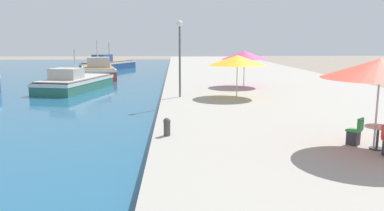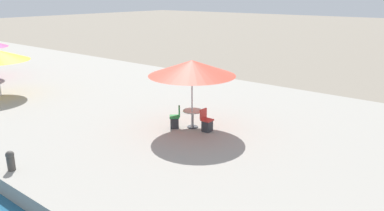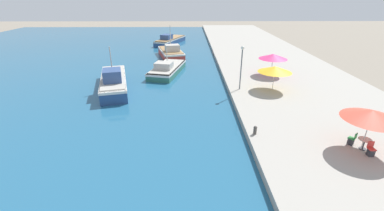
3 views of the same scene
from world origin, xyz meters
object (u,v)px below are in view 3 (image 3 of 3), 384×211
(fishing_boat_mid, at_px, (167,69))
(mooring_bollard, at_px, (255,130))
(fishing_boat_near, at_px, (114,81))
(cafe_umbrella_striped, at_px, (273,56))
(cafe_chair_left, at_px, (371,151))
(fishing_boat_distant, at_px, (170,40))
(fishing_boat_far, at_px, (171,52))
(lamppost, at_px, (242,60))
(cafe_umbrella_pink, at_px, (372,115))
(cafe_table, at_px, (364,142))
(cafe_umbrella_white, at_px, (275,69))
(cafe_chair_right, at_px, (352,140))

(fishing_boat_mid, xyz_separation_m, mooring_bollard, (7.71, -17.09, 0.25))
(fishing_boat_near, bearing_deg, cafe_umbrella_striped, -4.04)
(cafe_chair_left, bearing_deg, fishing_boat_distant, -69.71)
(fishing_boat_far, xyz_separation_m, lamppost, (8.39, -17.21, 2.85))
(cafe_umbrella_pink, distance_m, cafe_chair_left, 2.31)
(cafe_table, distance_m, lamppost, 13.22)
(fishing_boat_distant, height_order, cafe_umbrella_striped, fishing_boat_distant)
(cafe_umbrella_pink, xyz_separation_m, cafe_table, (0.15, 0.09, -2.01))
(cafe_umbrella_pink, distance_m, cafe_umbrella_white, 11.62)
(fishing_boat_mid, distance_m, fishing_boat_far, 9.59)
(cafe_umbrella_pink, height_order, cafe_umbrella_striped, cafe_umbrella_pink)
(fishing_boat_near, height_order, cafe_umbrella_white, fishing_boat_near)
(fishing_boat_distant, bearing_deg, cafe_umbrella_pink, -47.97)
(fishing_boat_distant, bearing_deg, fishing_boat_far, -63.71)
(fishing_boat_mid, xyz_separation_m, lamppost, (8.30, -7.62, 2.99))
(cafe_umbrella_striped, bearing_deg, fishing_boat_mid, 169.13)
(fishing_boat_distant, distance_m, lamppost, 31.22)
(fishing_boat_mid, relative_size, cafe_umbrella_pink, 2.49)
(cafe_chair_left, distance_m, lamppost, 13.90)
(cafe_umbrella_striped, bearing_deg, cafe_chair_left, -86.09)
(cafe_umbrella_white, height_order, cafe_umbrella_striped, cafe_umbrella_striped)
(cafe_umbrella_white, relative_size, cafe_table, 4.31)
(cafe_table, height_order, cafe_chair_left, cafe_chair_left)
(fishing_boat_far, height_order, cafe_umbrella_pink, fishing_boat_far)
(cafe_table, xyz_separation_m, cafe_chair_right, (-0.48, 0.54, -0.21))
(cafe_umbrella_pink, relative_size, cafe_chair_right, 3.82)
(cafe_umbrella_striped, bearing_deg, mooring_bollard, -110.51)
(cafe_chair_left, bearing_deg, cafe_umbrella_pink, -77.00)
(cafe_umbrella_pink, height_order, mooring_bollard, cafe_umbrella_pink)
(cafe_table, height_order, lamppost, lamppost)
(fishing_boat_near, distance_m, mooring_bollard, 17.21)
(cafe_chair_left, bearing_deg, fishing_boat_near, -34.85)
(cafe_chair_right, relative_size, lamppost, 0.20)
(cafe_umbrella_white, xyz_separation_m, cafe_chair_left, (2.59, -11.99, -1.90))
(fishing_boat_mid, height_order, mooring_bollard, fishing_boat_mid)
(fishing_boat_far, distance_m, cafe_umbrella_pink, 32.21)
(fishing_boat_distant, xyz_separation_m, cafe_umbrella_striped, (14.24, -24.54, 2.13))
(fishing_boat_mid, relative_size, lamppost, 1.90)
(cafe_umbrella_pink, bearing_deg, cafe_table, 29.97)
(lamppost, bearing_deg, cafe_umbrella_striped, 46.41)
(fishing_boat_mid, xyz_separation_m, cafe_chair_left, (14.34, -19.83, 0.23))
(fishing_boat_near, distance_m, lamppost, 14.12)
(cafe_umbrella_striped, height_order, lamppost, lamppost)
(fishing_boat_near, xyz_separation_m, fishing_boat_distant, (4.38, 28.03, -0.19))
(fishing_boat_mid, bearing_deg, mooring_bollard, -52.64)
(cafe_table, bearing_deg, fishing_boat_distant, 110.56)
(cafe_umbrella_pink, xyz_separation_m, mooring_bollard, (-6.48, 2.10, -2.20))
(cafe_umbrella_striped, bearing_deg, lamppost, -133.59)
(cafe_chair_right, bearing_deg, cafe_chair_left, -110.73)
(fishing_boat_distant, bearing_deg, lamppost, -50.74)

